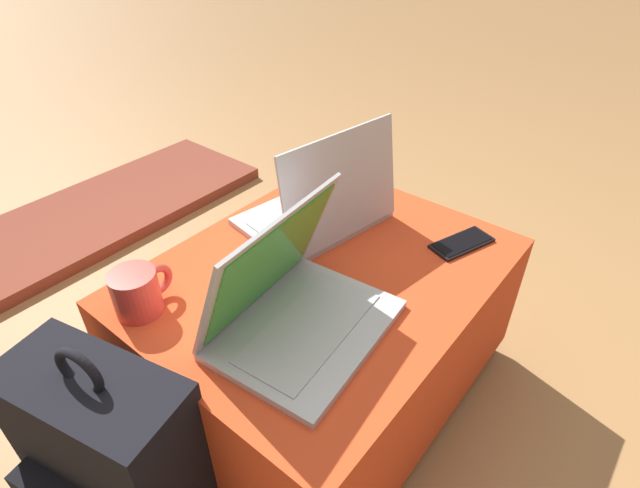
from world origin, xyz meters
TOP-DOWN VIEW (x-y plane):
  - ground_plane at (0.00, 0.00)m, footprint 14.00×14.00m
  - ottoman at (0.00, 0.00)m, footprint 0.81×0.65m
  - laptop_near at (-0.17, -0.07)m, footprint 0.36×0.29m
  - laptop_far at (0.13, 0.11)m, footprint 0.37×0.30m
  - cell_phone at (0.28, -0.20)m, footprint 0.17×0.11m
  - backpack at (-0.52, 0.09)m, footprint 0.27×0.37m
  - coffee_mug at (-0.33, 0.20)m, footprint 0.13×0.09m
  - fireplace_hearth at (0.00, 1.18)m, footprint 1.40×0.50m

SIDE VIEW (x-z plane):
  - ground_plane at x=0.00m, z-range 0.00..0.00m
  - fireplace_hearth at x=0.00m, z-range 0.00..0.04m
  - ottoman at x=0.00m, z-range 0.00..0.39m
  - backpack at x=-0.52m, z-range -0.04..0.45m
  - cell_phone at x=0.28m, z-range 0.39..0.40m
  - coffee_mug at x=-0.33m, z-range 0.39..0.48m
  - laptop_near at x=-0.17m, z-range 0.31..0.57m
  - laptop_far at x=0.13m, z-range 0.31..0.57m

